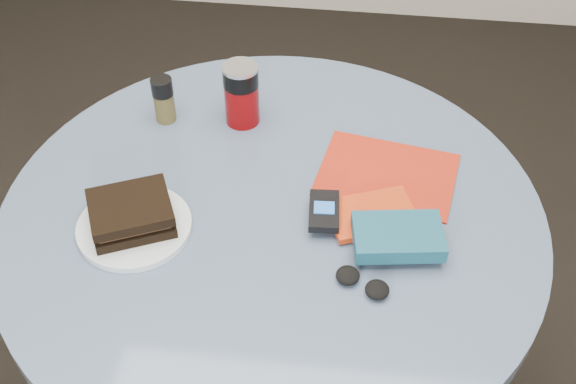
# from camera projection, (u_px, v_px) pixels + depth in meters

# --- Properties ---
(table) EXTENTS (1.00, 1.00, 0.75)m
(table) POSITION_uv_depth(u_px,v_px,m) (273.00, 267.00, 1.44)
(table) COLOR black
(table) RESTS_ON ground
(plate) EXTENTS (0.22, 0.22, 0.01)m
(plate) POSITION_uv_depth(u_px,v_px,m) (134.00, 227.00, 1.28)
(plate) COLOR silver
(plate) RESTS_ON table
(sandwich) EXTENTS (0.18, 0.17, 0.05)m
(sandwich) POSITION_uv_depth(u_px,v_px,m) (131.00, 213.00, 1.26)
(sandwich) COLOR black
(sandwich) RESTS_ON plate
(soda_can) EXTENTS (0.08, 0.08, 0.13)m
(soda_can) POSITION_uv_depth(u_px,v_px,m) (241.00, 94.00, 1.46)
(soda_can) COLOR #740508
(soda_can) RESTS_ON table
(pepper_grinder) EXTENTS (0.05, 0.05, 0.10)m
(pepper_grinder) POSITION_uv_depth(u_px,v_px,m) (164.00, 99.00, 1.48)
(pepper_grinder) COLOR #483F1E
(pepper_grinder) RESTS_ON table
(magazine) EXTENTS (0.29, 0.23, 0.00)m
(magazine) POSITION_uv_depth(u_px,v_px,m) (387.00, 175.00, 1.39)
(magazine) COLOR maroon
(magazine) RESTS_ON table
(red_book) EXTENTS (0.18, 0.15, 0.01)m
(red_book) POSITION_uv_depth(u_px,v_px,m) (372.00, 214.00, 1.30)
(red_book) COLOR #AC2E0D
(red_book) RESTS_ON magazine
(novel) EXTENTS (0.17, 0.12, 0.03)m
(novel) POSITION_uv_depth(u_px,v_px,m) (398.00, 236.00, 1.23)
(novel) COLOR #114155
(novel) RESTS_ON red_book
(mp3_player) EXTENTS (0.06, 0.10, 0.02)m
(mp3_player) POSITION_uv_depth(u_px,v_px,m) (324.00, 211.00, 1.29)
(mp3_player) COLOR black
(mp3_player) RESTS_ON red_book
(headphones) EXTENTS (0.10, 0.08, 0.02)m
(headphones) POSITION_uv_depth(u_px,v_px,m) (362.00, 283.00, 1.19)
(headphones) COLOR black
(headphones) RESTS_ON table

